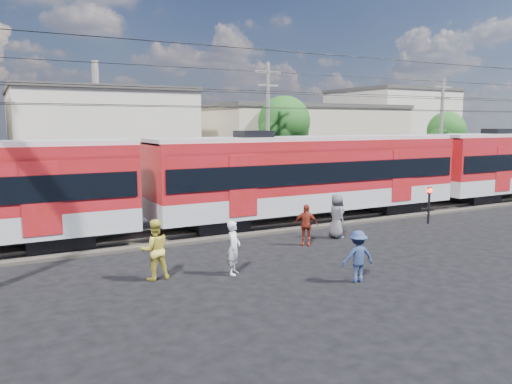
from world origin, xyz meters
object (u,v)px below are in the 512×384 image
(pedestrian_a, at_px, (234,248))
(car_silver, at_px, (473,179))
(pedestrian_c, at_px, (358,256))
(crossing_signal, at_px, (429,198))
(commuter_train, at_px, (315,173))

(pedestrian_a, bearing_deg, car_silver, -28.78)
(pedestrian_c, height_order, crossing_signal, crossing_signal)
(pedestrian_a, height_order, crossing_signal, crossing_signal)
(crossing_signal, bearing_deg, commuter_train, 145.21)
(pedestrian_a, distance_m, car_silver, 26.50)
(pedestrian_c, relative_size, crossing_signal, 0.90)
(pedestrian_a, relative_size, crossing_signal, 0.98)
(pedestrian_c, bearing_deg, pedestrian_a, -28.63)
(commuter_train, relative_size, crossing_signal, 28.36)
(crossing_signal, bearing_deg, car_silver, 30.94)
(pedestrian_c, bearing_deg, crossing_signal, -137.58)
(pedestrian_a, bearing_deg, crossing_signal, -38.01)
(commuter_train, bearing_deg, car_silver, 14.50)
(crossing_signal, bearing_deg, pedestrian_a, -165.96)
(commuter_train, bearing_deg, pedestrian_a, -140.35)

